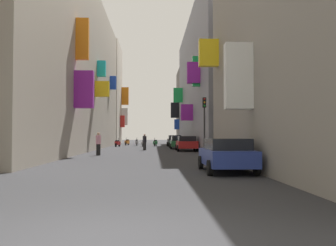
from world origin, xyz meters
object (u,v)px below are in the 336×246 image
parked_car_blue (227,154)px  scooter_silver (144,143)px  parked_car_black (175,140)px  parked_car_green (179,142)px  pedestrian_crossing (98,144)px  scooter_green (155,143)px  pedestrian_near_left (145,142)px  scooter_white (137,142)px  traffic_light_near_corner (204,116)px  scooter_orange (127,142)px  parked_car_red (187,143)px  scooter_red (118,143)px

parked_car_blue → scooter_silver: parked_car_blue is taller
parked_car_black → scooter_silver: parked_car_black is taller
parked_car_green → parked_car_blue: size_ratio=1.13×
parked_car_blue → pedestrian_crossing: bearing=120.6°
scooter_silver → pedestrian_crossing: 19.82m
scooter_green → pedestrian_near_left: size_ratio=1.18×
parked_car_black → parked_car_green: 7.62m
scooter_white → traffic_light_near_corner: bearing=-75.8°
scooter_silver → parked_car_black: bearing=7.2°
parked_car_green → pedestrian_near_left: bearing=-134.1°
pedestrian_near_left → parked_car_green: bearing=45.9°
parked_car_black → pedestrian_near_left: size_ratio=2.68×
parked_car_green → pedestrian_crossing: 14.30m
scooter_white → scooter_silver: same height
pedestrian_crossing → traffic_light_near_corner: traffic_light_near_corner is taller
parked_car_green → scooter_white: 12.49m
scooter_orange → scooter_green: 5.97m
pedestrian_near_left → scooter_orange: bearing=100.2°
parked_car_red → pedestrian_crossing: (-7.30, -6.78, 0.12)m
parked_car_blue → pedestrian_near_left: (-3.95, 20.91, 0.07)m
parked_car_green → scooter_red: 9.87m
scooter_white → parked_car_blue: bearing=-81.4°
scooter_green → pedestrian_near_left: (-1.13, -12.41, 0.35)m
pedestrian_near_left → traffic_light_near_corner: (4.69, -9.32, 2.14)m
parked_car_black → traffic_light_near_corner: (1.01, -20.73, 2.17)m
parked_car_red → pedestrian_near_left: pedestrian_near_left is taller
scooter_white → scooter_green: (2.63, -2.74, 0.00)m
scooter_white → traffic_light_near_corner: size_ratio=0.44×
parked_car_green → scooter_silver: bearing=119.8°
parked_car_black → scooter_green: size_ratio=2.27×
scooter_red → scooter_silver: bearing=10.3°
parked_car_red → pedestrian_crossing: size_ratio=2.29×
parked_car_black → scooter_white: parked_car_black is taller
scooter_white → pedestrian_near_left: (1.50, -15.15, 0.35)m
traffic_light_near_corner → scooter_green: bearing=99.3°
parked_car_green → scooter_white: bearing=114.5°
scooter_white → pedestrian_near_left: pedestrian_near_left is taller
parked_car_red → parked_car_blue: size_ratio=1.01×
pedestrian_crossing → parked_car_red: bearing=42.9°
parked_car_red → traffic_light_near_corner: 7.73m
scooter_orange → pedestrian_near_left: size_ratio=1.19×
scooter_silver → parked_car_blue: bearing=-82.2°
parked_car_red → scooter_orange: (-7.05, 18.66, -0.29)m
scooter_green → scooter_silver: (-1.52, -1.51, -0.00)m
parked_car_black → traffic_light_near_corner: bearing=-87.2°
parked_car_green → scooter_green: size_ratio=2.32×
scooter_red → pedestrian_near_left: (3.74, -10.29, 0.35)m
parked_car_red → scooter_silver: 13.58m
parked_car_black → scooter_red: bearing=-171.4°
scooter_silver → pedestrian_crossing: size_ratio=1.08×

